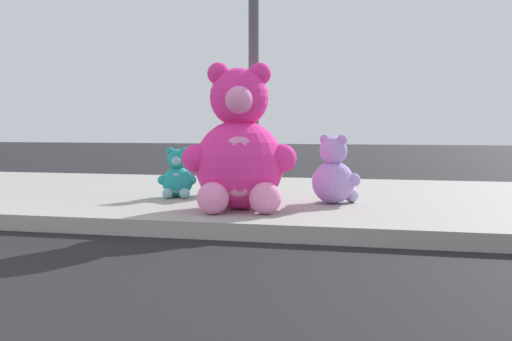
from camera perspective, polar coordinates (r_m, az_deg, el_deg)
sidewalk at (r=7.26m, az=-6.51°, el=-2.64°), size 28.00×4.40×0.15m
sign_pole at (r=6.22m, az=-0.24°, el=12.61°), size 0.56×0.11×3.20m
plush_pink_large at (r=5.58m, az=-1.66°, el=1.94°), size 1.08×1.01×1.43m
plush_teal at (r=6.63m, az=-7.81°, el=-0.68°), size 0.43×0.40×0.57m
plush_lime at (r=6.87m, az=-2.63°, el=-0.10°), size 0.47×0.49×0.68m
plush_lavender at (r=6.10m, az=7.75°, el=-0.52°), size 0.53×0.52×0.73m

